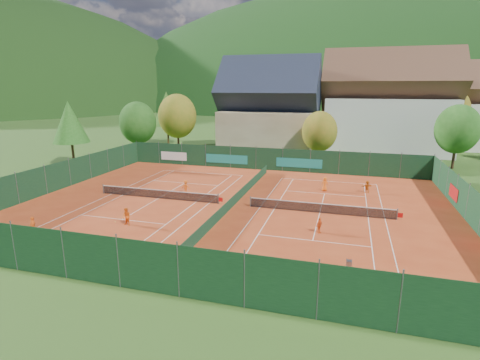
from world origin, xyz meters
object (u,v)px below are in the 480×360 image
at_px(player_right_far_b, 367,187).
at_px(player_right_near, 319,225).
at_px(chalet, 269,113).
at_px(player_left_far, 186,187).
at_px(player_left_mid, 127,217).
at_px(player_right_far_a, 325,184).
at_px(ball_hopper, 349,263).
at_px(hotel_block_a, 387,108).
at_px(player_left_near, 33,226).
at_px(hotel_block_b, 467,111).

bearing_deg(player_right_far_b, player_right_near, 46.83).
relative_size(chalet, player_left_far, 11.32).
bearing_deg(player_left_mid, player_left_far, 98.63).
bearing_deg(player_right_far_a, ball_hopper, 108.01).
bearing_deg(hotel_block_a, player_right_far_a, -105.85).
bearing_deg(ball_hopper, player_right_far_a, 98.37).
height_order(player_left_near, player_right_far_a, player_right_far_a).
distance_m(player_left_near, player_left_far, 15.10).
bearing_deg(player_right_far_a, player_left_near, 52.21).
bearing_deg(hotel_block_a, ball_hopper, -96.68).
relative_size(chalet, ball_hopper, 20.25).
height_order(chalet, player_right_near, chalet).
xyz_separation_m(chalet, player_right_near, (11.31, -34.74, -6.01)).
xyz_separation_m(hotel_block_b, ball_hopper, (-19.44, -54.49, -6.06)).
bearing_deg(hotel_block_b, player_right_near, -113.99).
distance_m(hotel_block_b, player_right_far_a, 43.07).
relative_size(player_left_near, player_left_far, 1.03).
distance_m(chalet, player_right_far_a, 25.68).
relative_size(player_left_mid, player_left_far, 1.03).
height_order(hotel_block_b, player_right_near, hotel_block_b).
bearing_deg(player_left_far, ball_hopper, 141.78).
height_order(hotel_block_b, ball_hopper, hotel_block_b).
relative_size(hotel_block_b, ball_hopper, 21.60).
xyz_separation_m(player_left_near, player_right_far_a, (20.40, 18.75, 0.03)).
relative_size(hotel_block_b, player_left_near, 11.77).
relative_size(player_left_far, player_right_near, 1.17).
relative_size(player_left_mid, player_right_far_b, 1.11).
bearing_deg(player_right_near, player_left_mid, 132.67).
relative_size(chalet, player_left_mid, 10.97).
relative_size(hotel_block_a, player_right_far_a, 14.07).
bearing_deg(ball_hopper, player_left_mid, 170.12).
distance_m(player_left_mid, player_right_far_b, 24.59).
height_order(hotel_block_a, hotel_block_b, hotel_block_a).
height_order(player_left_far, player_right_far_b, player_left_far).
distance_m(hotel_block_b, player_right_near, 53.69).
relative_size(ball_hopper, player_right_far_a, 0.52).
bearing_deg(ball_hopper, hotel_block_b, 70.36).
relative_size(player_left_far, player_right_far_a, 0.93).
xyz_separation_m(chalet, player_right_far_a, (10.91, -22.50, -5.86)).
height_order(hotel_block_b, player_right_far_a, hotel_block_b).
xyz_separation_m(hotel_block_a, player_right_near, (-7.69, -40.74, -6.77)).
bearing_deg(hotel_block_b, player_left_mid, -125.59).
xyz_separation_m(ball_hopper, player_left_far, (-16.63, 12.91, 0.16)).
distance_m(hotel_block_b, player_left_near, 69.95).
bearing_deg(hotel_block_b, ball_hopper, -109.64).
xyz_separation_m(ball_hopper, player_right_far_b, (1.71, 18.52, 0.11)).
bearing_deg(player_left_far, player_right_far_a, -160.44).
height_order(hotel_block_a, player_left_mid, hotel_block_a).
height_order(hotel_block_b, player_right_far_b, hotel_block_b).
height_order(player_left_far, player_right_far_a, player_right_far_a).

